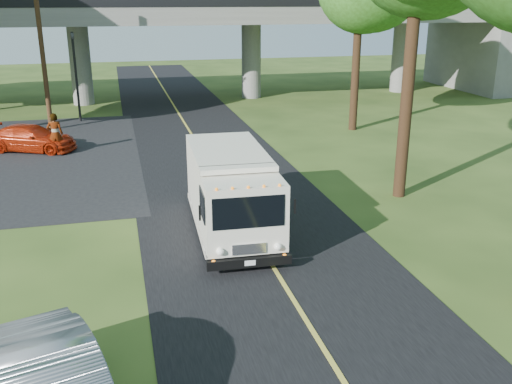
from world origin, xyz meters
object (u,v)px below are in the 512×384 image
object	(u,v)px
traffic_signal	(75,67)
utility_pole	(42,46)
pedestrian	(55,134)
step_van	(231,190)
red_sedan	(31,138)

from	to	relation	value
traffic_signal	utility_pole	bearing A→B (deg)	-126.87
traffic_signal	pedestrian	bearing A→B (deg)	-95.53
traffic_signal	pedestrian	size ratio (longest dim) A/B	2.64
traffic_signal	step_van	bearing A→B (deg)	-74.08
step_van	pedestrian	size ratio (longest dim) A/B	3.15
step_van	pedestrian	xyz separation A→B (m)	(-6.14, 11.27, -0.41)
step_van	red_sedan	world-z (taller)	step_van
step_van	traffic_signal	bearing A→B (deg)	108.18
pedestrian	step_van	bearing A→B (deg)	119.72
red_sedan	step_van	bearing A→B (deg)	-126.97
utility_pole	pedestrian	xyz separation A→B (m)	(0.76, -5.65, -3.61)
step_van	red_sedan	bearing A→B (deg)	123.28
traffic_signal	utility_pole	distance (m)	2.86
traffic_signal	red_sedan	size ratio (longest dim) A/B	1.21
utility_pole	step_van	bearing A→B (deg)	-67.83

